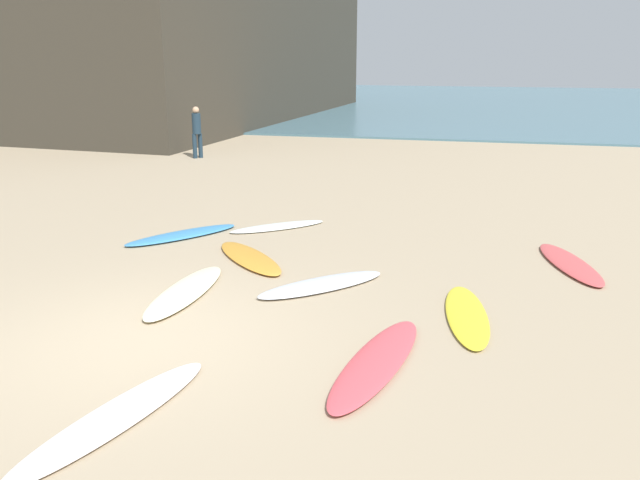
# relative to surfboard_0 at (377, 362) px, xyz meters

# --- Properties ---
(ground_plane) EXTENTS (120.00, 120.00, 0.00)m
(ground_plane) POSITION_rel_surfboard_0_xyz_m (-2.88, -0.01, -0.04)
(ground_plane) COLOR tan
(ocean_water) EXTENTS (120.00, 40.00, 0.08)m
(ocean_water) POSITION_rel_surfboard_0_xyz_m (-2.88, 39.46, -0.00)
(ocean_water) COLOR slate
(ocean_water) RESTS_ON ground_plane
(coastal_headland) EXTENTS (32.78, 26.16, 11.69)m
(coastal_headland) POSITION_rel_surfboard_0_xyz_m (-23.75, 26.59, 5.80)
(coastal_headland) COLOR #3D382D
(coastal_headland) RESTS_ON ground_plane
(surfboard_0) EXTENTS (1.01, 2.56, 0.09)m
(surfboard_0) POSITION_rel_surfboard_0_xyz_m (0.00, 0.00, 0.00)
(surfboard_0) COLOR #E34F58
(surfboard_0) RESTS_ON ground_plane
(surfboard_2) EXTENTS (1.88, 1.97, 0.08)m
(surfboard_2) POSITION_rel_surfboard_0_xyz_m (-2.68, 3.33, -0.00)
(surfboard_2) COLOR gold
(surfboard_2) RESTS_ON ground_plane
(surfboard_3) EXTENTS (0.81, 2.25, 0.06)m
(surfboard_3) POSITION_rel_surfboard_0_xyz_m (0.94, 1.66, -0.01)
(surfboard_3) COLOR yellow
(surfboard_3) RESTS_ON ground_plane
(surfboard_4) EXTENTS (1.91, 1.94, 0.08)m
(surfboard_4) POSITION_rel_surfboard_0_xyz_m (-1.20, 2.33, -0.00)
(surfboard_4) COLOR silver
(surfboard_4) RESTS_ON ground_plane
(surfboard_5) EXTENTS (1.84, 1.68, 0.06)m
(surfboard_5) POSITION_rel_surfboard_0_xyz_m (-2.85, 5.43, -0.01)
(surfboard_5) COLOR white
(surfboard_5) RESTS_ON ground_plane
(surfboard_6) EXTENTS (1.80, 2.18, 0.08)m
(surfboard_6) POSITION_rel_surfboard_0_xyz_m (-4.41, 4.38, -0.00)
(surfboard_6) COLOR #4292D5
(surfboard_6) RESTS_ON ground_plane
(surfboard_7) EXTENTS (0.60, 2.33, 0.09)m
(surfboard_7) POSITION_rel_surfboard_0_xyz_m (-3.04, 1.57, -0.00)
(surfboard_7) COLOR #F1EAC1
(surfboard_7) RESTS_ON ground_plane
(surfboard_8) EXTENTS (1.15, 2.34, 0.08)m
(surfboard_8) POSITION_rel_surfboard_0_xyz_m (2.51, 4.28, -0.00)
(surfboard_8) COLOR #D85252
(surfboard_8) RESTS_ON ground_plane
(surfboard_9) EXTENTS (1.14, 2.59, 0.07)m
(surfboard_9) POSITION_rel_surfboard_0_xyz_m (-2.24, -1.71, -0.01)
(surfboard_9) COLOR silver
(surfboard_9) RESTS_ON ground_plane
(beachgoer_near) EXTENTS (0.39, 0.39, 1.66)m
(beachgoer_near) POSITION_rel_surfboard_0_xyz_m (-8.03, 13.30, 0.87)
(beachgoer_near) COLOR #1E3342
(beachgoer_near) RESTS_ON ground_plane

